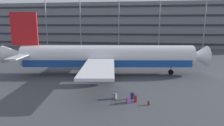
{
  "coord_description": "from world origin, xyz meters",
  "views": [
    {
      "loc": [
        0.51,
        -36.49,
        9.11
      ],
      "look_at": [
        -3.93,
        -5.62,
        3.0
      ],
      "focal_mm": 31.91,
      "sensor_mm": 36.0,
      "label": 1
    }
  ],
  "objects_px": {
    "suitcase_navy": "(132,96)",
    "backpack_teal": "(149,103)",
    "airliner": "(105,57)",
    "suitcase_large": "(135,98)",
    "suitcase_laid_flat": "(128,100)",
    "suitcase_purple": "(115,96)"
  },
  "relations": [
    {
      "from": "suitcase_large",
      "to": "backpack_teal",
      "type": "distance_m",
      "value": 1.74
    },
    {
      "from": "suitcase_laid_flat",
      "to": "backpack_teal",
      "type": "distance_m",
      "value": 2.35
    },
    {
      "from": "suitcase_purple",
      "to": "suitcase_navy",
      "type": "bearing_deg",
      "value": 5.79
    },
    {
      "from": "suitcase_navy",
      "to": "suitcase_laid_flat",
      "type": "bearing_deg",
      "value": -103.72
    },
    {
      "from": "suitcase_navy",
      "to": "backpack_teal",
      "type": "xyz_separation_m",
      "value": [
        1.99,
        -1.61,
        -0.19
      ]
    },
    {
      "from": "suitcase_purple",
      "to": "backpack_teal",
      "type": "xyz_separation_m",
      "value": [
        4.1,
        -1.4,
        -0.14
      ]
    },
    {
      "from": "suitcase_laid_flat",
      "to": "suitcase_purple",
      "type": "relative_size",
      "value": 0.97
    },
    {
      "from": "backpack_teal",
      "to": "airliner",
      "type": "bearing_deg",
      "value": 119.28
    },
    {
      "from": "suitcase_large",
      "to": "airliner",
      "type": "bearing_deg",
      "value": 115.24
    },
    {
      "from": "suitcase_laid_flat",
      "to": "suitcase_purple",
      "type": "distance_m",
      "value": 2.15
    },
    {
      "from": "suitcase_large",
      "to": "suitcase_laid_flat",
      "type": "relative_size",
      "value": 1.17
    },
    {
      "from": "suitcase_purple",
      "to": "suitcase_navy",
      "type": "relative_size",
      "value": 0.92
    },
    {
      "from": "suitcase_purple",
      "to": "suitcase_navy",
      "type": "height_order",
      "value": "suitcase_navy"
    },
    {
      "from": "suitcase_purple",
      "to": "suitcase_laid_flat",
      "type": "bearing_deg",
      "value": -35.04
    },
    {
      "from": "suitcase_large",
      "to": "suitcase_purple",
      "type": "distance_m",
      "value": 2.63
    },
    {
      "from": "suitcase_large",
      "to": "suitcase_purple",
      "type": "xyz_separation_m",
      "value": [
        -2.55,
        0.62,
        -0.06
      ]
    },
    {
      "from": "airliner",
      "to": "suitcase_purple",
      "type": "height_order",
      "value": "airliner"
    },
    {
      "from": "suitcase_navy",
      "to": "airliner",
      "type": "bearing_deg",
      "value": 115.05
    },
    {
      "from": "backpack_teal",
      "to": "suitcase_large",
      "type": "bearing_deg",
      "value": 153.23
    },
    {
      "from": "airliner",
      "to": "backpack_teal",
      "type": "distance_m",
      "value": 15.44
    },
    {
      "from": "suitcase_laid_flat",
      "to": "suitcase_purple",
      "type": "height_order",
      "value": "suitcase_purple"
    },
    {
      "from": "airliner",
      "to": "suitcase_large",
      "type": "bearing_deg",
      "value": -64.76
    }
  ]
}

